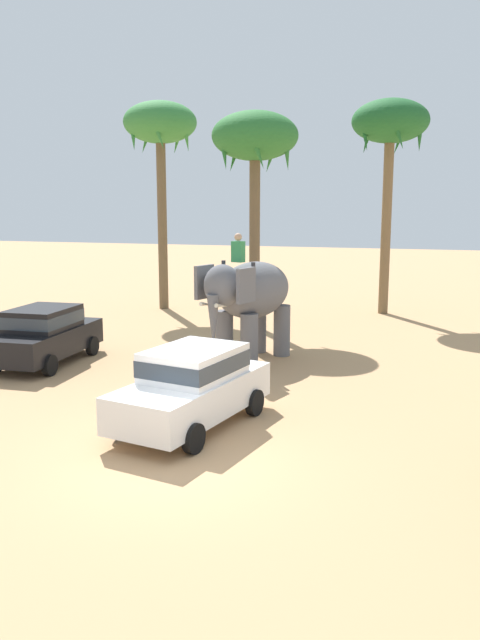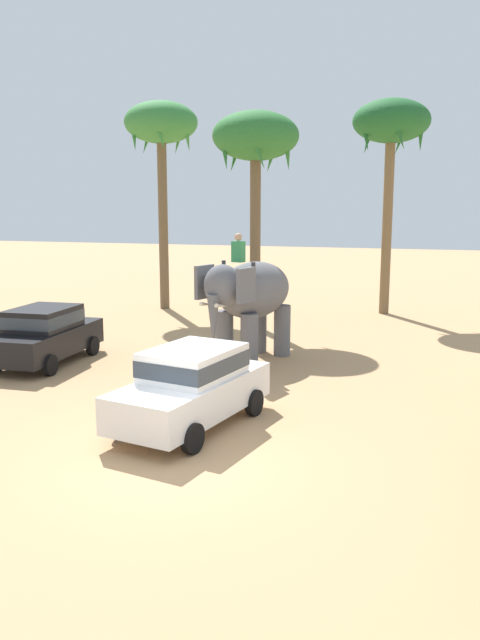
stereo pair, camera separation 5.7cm
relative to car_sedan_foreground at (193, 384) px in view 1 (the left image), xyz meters
The scene contains 7 objects.
ground_plane 2.25m from the car_sedan_foreground, 77.97° to the right, with size 120.00×120.00×0.00m, color tan.
car_sedan_foreground is the anchor object (origin of this frame).
car_parked_far_side 7.26m from the car_sedan_foreground, 148.67° to the left, with size 2.06×4.19×1.70m.
elephant_with_mahout 6.01m from the car_sedan_foreground, 94.77° to the left, with size 2.52×4.02×3.88m.
palm_tree_behind_elephant 17.53m from the car_sedan_foreground, 80.66° to the left, with size 3.20×3.20×9.00m.
palm_tree_near_hut 12.78m from the car_sedan_foreground, 99.44° to the left, with size 3.20×3.20×8.07m.
palm_tree_left_of_road 17.39m from the car_sedan_foreground, 116.30° to the left, with size 3.20×3.20×9.11m.
Camera 1 is at (4.45, -10.23, 4.70)m, focal length 35.90 mm.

